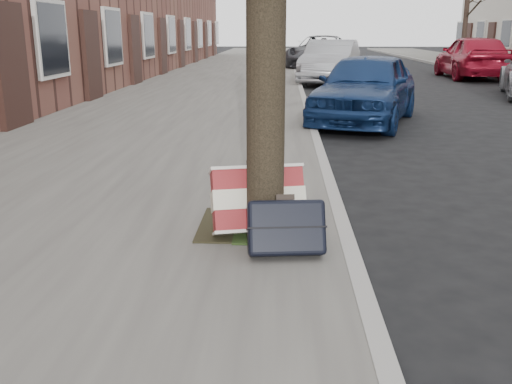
{
  "coord_description": "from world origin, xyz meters",
  "views": [
    {
      "loc": [
        -1.76,
        -3.21,
        1.66
      ],
      "look_at": [
        -1.95,
        0.8,
        0.52
      ],
      "focal_mm": 40.0,
      "sensor_mm": 36.0,
      "label": 1
    }
  ],
  "objects_px": {
    "suitcase_red": "(258,200)",
    "car_near_front": "(366,88)",
    "suitcase_navy": "(286,227)",
    "car_near_mid": "(331,62)"
  },
  "relations": [
    {
      "from": "suitcase_red",
      "to": "car_near_front",
      "type": "relative_size",
      "value": 0.19
    },
    {
      "from": "suitcase_navy",
      "to": "car_near_mid",
      "type": "height_order",
      "value": "car_near_mid"
    },
    {
      "from": "suitcase_navy",
      "to": "car_near_mid",
      "type": "relative_size",
      "value": 0.13
    },
    {
      "from": "suitcase_red",
      "to": "suitcase_navy",
      "type": "relative_size",
      "value": 1.3
    },
    {
      "from": "car_near_front",
      "to": "car_near_mid",
      "type": "xyz_separation_m",
      "value": [
        0.01,
        8.13,
        0.04
      ]
    },
    {
      "from": "car_near_front",
      "to": "car_near_mid",
      "type": "relative_size",
      "value": 0.91
    },
    {
      "from": "suitcase_red",
      "to": "car_near_mid",
      "type": "height_order",
      "value": "car_near_mid"
    },
    {
      "from": "suitcase_navy",
      "to": "car_near_mid",
      "type": "xyz_separation_m",
      "value": [
        1.5,
        15.01,
        0.36
      ]
    },
    {
      "from": "suitcase_red",
      "to": "suitcase_navy",
      "type": "bearing_deg",
      "value": -77.38
    },
    {
      "from": "suitcase_navy",
      "to": "car_near_front",
      "type": "bearing_deg",
      "value": 71.6
    }
  ]
}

